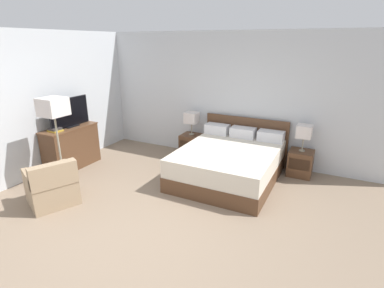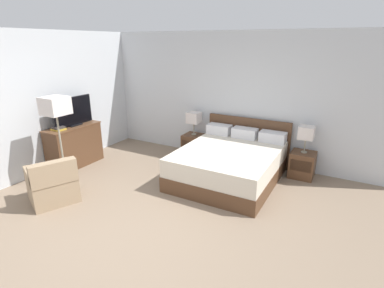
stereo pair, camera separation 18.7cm
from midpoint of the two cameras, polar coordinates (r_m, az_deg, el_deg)
name	(u,v)px [view 1 (the left image)]	position (r m, az deg, el deg)	size (l,w,h in m)	color
ground_plane	(133,238)	(4.27, -12.41, -17.02)	(10.05, 10.05, 0.00)	#84705B
wall_back	(226,97)	(6.52, 5.75, 8.85)	(6.91, 0.06, 2.70)	silver
wall_left	(54,102)	(6.64, -25.50, 7.31)	(0.06, 5.15, 2.70)	silver
bed	(229,162)	(5.67, 6.18, -3.50)	(1.77, 2.08, 0.98)	brown
nightstand_left	(192,145)	(6.80, -0.87, -0.21)	(0.45, 0.43, 0.50)	brown
nightstand_right	(300,163)	(6.14, 19.11, -3.46)	(0.45, 0.43, 0.50)	brown
table_lamp_left	(192,118)	(6.62, -0.89, 4.99)	(0.27, 0.27, 0.51)	gray
table_lamp_right	(304,132)	(5.94, 19.77, 2.22)	(0.27, 0.27, 0.51)	gray
dresser	(71,147)	(6.65, -22.75, -0.48)	(0.47, 1.14, 0.85)	brown
tv	(69,113)	(6.51, -23.08, 5.47)	(0.18, 0.93, 0.58)	black
book_red_cover	(55,131)	(6.33, -25.36, 2.32)	(0.23, 0.20, 0.03)	gold
book_blue_cover	(55,129)	(6.32, -25.39, 2.62)	(0.19, 0.19, 0.04)	#383333
armchair_by_window	(52,187)	(5.33, -26.00, -7.44)	(0.91, 0.91, 0.76)	#9E8466
floor_lamp	(54,111)	(5.61, -25.74, 5.66)	(0.39, 0.39, 1.60)	gray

